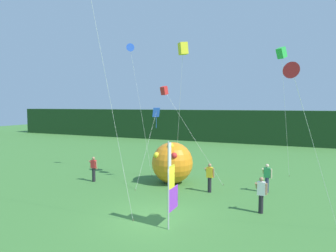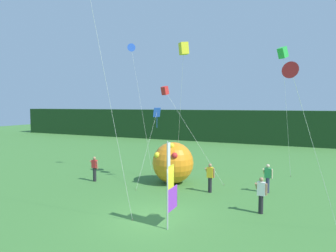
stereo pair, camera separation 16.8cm
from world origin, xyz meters
name	(u,v)px [view 2 (the right image)]	position (x,y,z in m)	size (l,w,h in m)	color
ground_plane	(155,219)	(0.00, 0.00, 0.00)	(120.00, 120.00, 0.00)	#3D7533
distant_treeline	(254,127)	(0.00, 28.88, 2.20)	(80.00, 2.40, 4.39)	#193819
banner_flag	(170,186)	(1.00, -0.49, 1.74)	(0.06, 1.03, 3.64)	#B7B7BC
person_near_banner	(261,194)	(4.25, 2.65, 0.92)	(0.55, 0.48, 1.72)	black
person_mid_field	(95,168)	(-6.62, 4.17, 0.89)	(0.55, 0.48, 1.66)	black
person_far_left	(210,177)	(1.10, 4.93, 0.91)	(0.55, 0.48, 1.70)	black
person_far_right	(268,178)	(4.17, 6.24, 0.89)	(0.55, 0.48, 1.68)	#2D334C
inflatable_balloon	(173,163)	(-1.69, 5.94, 1.35)	(2.68, 2.68, 2.72)	orange
kite_yellow_box_0	(184,49)	(-1.07, 6.19, 8.62)	(1.49, 1.82, 9.05)	brown
kite_blue_delta_1	(131,49)	(-5.55, 7.23, 9.14)	(2.15, 0.52, 9.53)	brown
kite_green_box_3	(283,53)	(4.58, 9.82, 8.52)	(1.07, 1.58, 8.97)	brown
kite_red_box_4	(165,91)	(-2.27, 6.03, 5.98)	(4.05, 0.99, 6.33)	brown
kite_red_delta_5	(292,72)	(5.52, -0.23, 6.24)	(2.19, 2.50, 6.60)	brown
kite_blue_diamond_6	(156,117)	(-2.78, 5.62, 4.29)	(0.55, 2.52, 4.92)	brown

